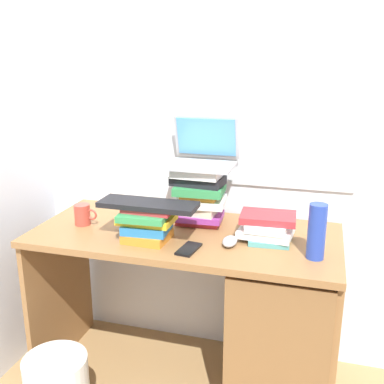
{
  "coord_description": "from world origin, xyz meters",
  "views": [
    {
      "loc": [
        0.56,
        -1.84,
        1.53
      ],
      "look_at": [
        0.02,
        0.04,
        0.95
      ],
      "focal_mm": 42.87,
      "sensor_mm": 36.0,
      "label": 1
    }
  ],
  "objects": [
    {
      "name": "laptop",
      "position": [
        0.03,
        0.18,
        1.1
      ],
      "size": [
        0.31,
        0.28,
        0.22
      ],
      "color": "#B7BABF",
      "rests_on": "book_stack_tall"
    },
    {
      "name": "ground_plane",
      "position": [
        0.0,
        0.0,
        0.0
      ],
      "size": [
        6.0,
        6.0,
        0.0
      ],
      "primitive_type": "plane",
      "color": "#9E7A4C"
    },
    {
      "name": "keyboard",
      "position": [
        -0.12,
        -0.12,
        0.93
      ],
      "size": [
        0.42,
        0.14,
        0.02
      ],
      "primitive_type": "cube",
      "rotation": [
        0.0,
        0.0,
        0.0
      ],
      "color": "black",
      "rests_on": "book_stack_keyboard_riser"
    },
    {
      "name": "water_bottle",
      "position": [
        0.57,
        -0.12,
        0.88
      ],
      "size": [
        0.07,
        0.07,
        0.22
      ],
      "primitive_type": "cylinder",
      "color": "#263FA5",
      "rests_on": "desk"
    },
    {
      "name": "book_stack_side",
      "position": [
        0.37,
        0.01,
        0.83
      ],
      "size": [
        0.24,
        0.21,
        0.12
      ],
      "color": "teal",
      "rests_on": "desk"
    },
    {
      "name": "book_stack_keyboard_riser",
      "position": [
        -0.13,
        -0.13,
        0.85
      ],
      "size": [
        0.24,
        0.2,
        0.15
      ],
      "color": "orange",
      "rests_on": "desk"
    },
    {
      "name": "wall_back",
      "position": [
        0.0,
        0.36,
        1.3
      ],
      "size": [
        6.0,
        0.06,
        2.6
      ],
      "color": "silver",
      "rests_on": "ground"
    },
    {
      "name": "cell_phone",
      "position": [
        0.07,
        -0.19,
        0.77
      ],
      "size": [
        0.08,
        0.14,
        0.01
      ],
      "primitive_type": "cube",
      "rotation": [
        0.0,
        0.0,
        -0.13
      ],
      "color": "black",
      "rests_on": "desk"
    },
    {
      "name": "book_stack_tall",
      "position": [
        0.03,
        0.13,
        0.91
      ],
      "size": [
        0.26,
        0.21,
        0.27
      ],
      "color": "#B22D33",
      "rests_on": "desk"
    },
    {
      "name": "mug",
      "position": [
        -0.49,
        -0.04,
        0.82
      ],
      "size": [
        0.11,
        0.07,
        0.1
      ],
      "color": "#B23F33",
      "rests_on": "desk"
    },
    {
      "name": "desk",
      "position": [
        0.35,
        -0.02,
        0.42
      ],
      "size": [
        1.37,
        0.63,
        0.77
      ],
      "color": "olive",
      "rests_on": "ground"
    },
    {
      "name": "wall_left",
      "position": [
        -0.9,
        0.0,
        1.3
      ],
      "size": [
        0.05,
        6.0,
        2.6
      ],
      "primitive_type": "cube",
      "color": "silver",
      "rests_on": "ground"
    },
    {
      "name": "computer_mouse",
      "position": [
        0.22,
        -0.09,
        0.79
      ],
      "size": [
        0.06,
        0.1,
        0.04
      ],
      "primitive_type": "ellipsoid",
      "color": "#A5A8AD",
      "rests_on": "desk"
    }
  ]
}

